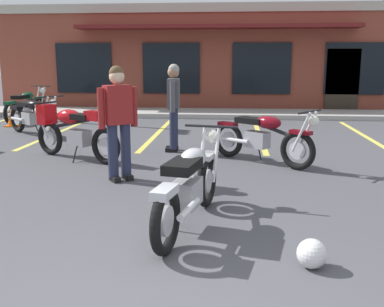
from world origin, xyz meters
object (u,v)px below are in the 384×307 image
(motorcycle_foreground_classic, at_px, (190,185))
(motorcycle_black_cruiser, at_px, (262,137))
(motorcycle_blue_standard, at_px, (32,116))
(motorcycle_silver_naked, at_px, (26,105))
(person_in_black_shirt, at_px, (174,102))
(helmet_on_pavement, at_px, (312,254))
(person_in_shorts_foreground, at_px, (118,116))
(motorcycle_red_sportbike, at_px, (72,130))
(traffic_cone, at_px, (12,117))

(motorcycle_foreground_classic, bearing_deg, motorcycle_black_cruiser, 72.85)
(motorcycle_foreground_classic, relative_size, motorcycle_blue_standard, 1.18)
(motorcycle_silver_naked, bearing_deg, motorcycle_black_cruiser, -36.77)
(person_in_black_shirt, relative_size, helmet_on_pavement, 6.44)
(person_in_shorts_foreground, bearing_deg, person_in_black_shirt, 76.63)
(motorcycle_red_sportbike, xyz_separation_m, motorcycle_black_cruiser, (3.37, -0.07, -0.07))
(motorcycle_black_cruiser, distance_m, traffic_cone, 7.40)
(motorcycle_foreground_classic, relative_size, motorcycle_silver_naked, 0.99)
(motorcycle_blue_standard, xyz_separation_m, person_in_shorts_foreground, (3.01, -3.72, 0.49))
(motorcycle_silver_naked, bearing_deg, person_in_black_shirt, -39.16)
(person_in_shorts_foreground, relative_size, traffic_cone, 3.16)
(person_in_black_shirt, relative_size, person_in_shorts_foreground, 1.00)
(motorcycle_foreground_classic, relative_size, person_in_black_shirt, 1.25)
(motorcycle_red_sportbike, bearing_deg, person_in_black_shirt, 25.81)
(motorcycle_silver_naked, distance_m, person_in_black_shirt, 6.20)
(motorcycle_red_sportbike, distance_m, traffic_cone, 4.77)
(motorcycle_red_sportbike, distance_m, motorcycle_black_cruiser, 3.38)
(motorcycle_black_cruiser, height_order, motorcycle_silver_naked, same)
(motorcycle_red_sportbike, xyz_separation_m, helmet_on_pavement, (3.56, -4.05, -0.40))
(motorcycle_black_cruiser, relative_size, helmet_on_pavement, 6.78)
(traffic_cone, bearing_deg, helmet_on_pavement, -49.90)
(motorcycle_blue_standard, xyz_separation_m, person_in_black_shirt, (3.53, -1.51, 0.49))
(motorcycle_foreground_classic, distance_m, motorcycle_black_cruiser, 3.23)
(motorcycle_blue_standard, height_order, person_in_black_shirt, person_in_black_shirt)
(motorcycle_foreground_classic, xyz_separation_m, person_in_black_shirt, (-0.69, 3.99, 0.49))
(motorcycle_black_cruiser, height_order, traffic_cone, motorcycle_black_cruiser)
(person_in_shorts_foreground, bearing_deg, helmet_on_pavement, -48.84)
(motorcycle_foreground_classic, relative_size, motorcycle_black_cruiser, 1.18)
(person_in_shorts_foreground, relative_size, helmet_on_pavement, 6.44)
(motorcycle_foreground_classic, height_order, motorcycle_red_sportbike, same)
(person_in_black_shirt, distance_m, traffic_cone, 5.57)
(person_in_black_shirt, bearing_deg, motorcycle_black_cruiser, -28.87)
(motorcycle_black_cruiser, bearing_deg, motorcycle_blue_standard, 154.94)
(person_in_black_shirt, distance_m, helmet_on_pavement, 5.28)
(motorcycle_silver_naked, xyz_separation_m, person_in_black_shirt, (4.79, -3.90, 0.49))
(motorcycle_blue_standard, relative_size, traffic_cone, 3.35)
(motorcycle_black_cruiser, distance_m, helmet_on_pavement, 4.00)
(motorcycle_silver_naked, height_order, motorcycle_blue_standard, same)
(motorcycle_silver_naked, xyz_separation_m, motorcycle_blue_standard, (1.26, -2.39, 0.00))
(motorcycle_red_sportbike, relative_size, motorcycle_black_cruiser, 1.08)
(motorcycle_foreground_classic, height_order, traffic_cone, motorcycle_foreground_classic)
(motorcycle_silver_naked, xyz_separation_m, person_in_shorts_foreground, (4.27, -6.11, 0.49))
(motorcycle_blue_standard, bearing_deg, traffic_cone, 131.00)
(motorcycle_black_cruiser, bearing_deg, person_in_black_shirt, 151.13)
(motorcycle_silver_naked, bearing_deg, traffic_cone, -85.84)
(motorcycle_foreground_classic, xyz_separation_m, motorcycle_red_sportbike, (-2.42, 3.15, 0.07))
(person_in_black_shirt, bearing_deg, person_in_shorts_foreground, -103.37)
(motorcycle_black_cruiser, bearing_deg, motorcycle_silver_naked, 143.23)
(motorcycle_red_sportbike, distance_m, motorcycle_silver_naked, 5.64)
(motorcycle_foreground_classic, bearing_deg, helmet_on_pavement, -38.34)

